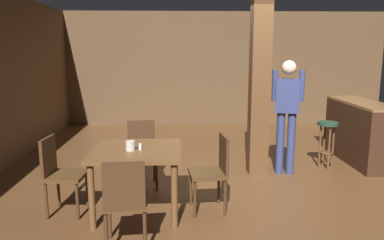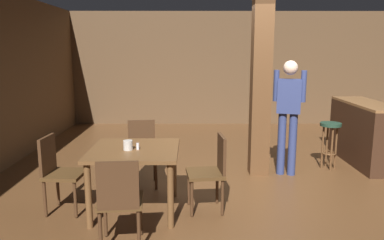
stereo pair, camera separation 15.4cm
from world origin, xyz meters
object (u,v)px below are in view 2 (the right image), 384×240
at_px(chair_west, 58,170).
at_px(chair_south, 120,198).
at_px(chair_east, 212,169).
at_px(bar_counter, 360,132).
at_px(bar_stool_near, 330,135).
at_px(salt_shaker, 138,146).
at_px(chair_north, 142,149).
at_px(napkin_cup, 128,145).
at_px(standing_person, 289,109).
at_px(dining_table, 135,158).

bearing_deg(chair_west, chair_south, -44.68).
distance_m(chair_south, chair_east, 1.27).
relative_size(chair_west, bar_counter, 0.53).
relative_size(chair_south, chair_west, 1.00).
xyz_separation_m(chair_west, bar_stool_near, (3.74, 1.59, 0.04)).
distance_m(chair_south, bar_counter, 4.45).
relative_size(chair_south, salt_shaker, 11.76).
distance_m(chair_east, salt_shaker, 0.90).
distance_m(chair_north, napkin_cup, 0.98).
bearing_deg(standing_person, dining_table, -148.22).
bearing_deg(chair_east, chair_west, -179.18).
height_order(chair_south, chair_east, same).
height_order(chair_south, bar_counter, bar_counter).
relative_size(chair_west, standing_person, 0.52).
height_order(bar_counter, bar_stool_near, bar_counter).
distance_m(chair_south, standing_person, 3.07).
height_order(chair_north, chair_west, same).
relative_size(chair_east, napkin_cup, 8.14).
bearing_deg(salt_shaker, chair_east, 4.34).
distance_m(chair_west, bar_counter, 4.76).
bearing_deg(chair_south, dining_table, 88.72).
relative_size(chair_east, chair_west, 1.00).
relative_size(chair_west, napkin_cup, 8.14).
relative_size(napkin_cup, salt_shaker, 1.44).
bearing_deg(chair_west, standing_person, 23.57).
xyz_separation_m(dining_table, napkin_cup, (-0.06, -0.06, 0.17)).
xyz_separation_m(chair_south, standing_person, (2.12, 2.16, 0.50)).
bearing_deg(dining_table, chair_north, 91.84).
distance_m(dining_table, chair_north, 0.89).
bearing_deg(bar_stool_near, salt_shaker, -149.85).
bearing_deg(chair_west, chair_east, 0.82).
height_order(chair_west, bar_counter, bar_counter).
bearing_deg(chair_east, standing_person, 46.60).
height_order(dining_table, chair_west, chair_west).
relative_size(dining_table, chair_south, 1.13).
distance_m(napkin_cup, bar_counter, 4.05).
relative_size(chair_north, napkin_cup, 8.14).
bearing_deg(chair_north, chair_south, -89.70).
relative_size(chair_south, chair_north, 1.00).
xyz_separation_m(chair_south, chair_east, (0.91, 0.88, 0.00)).
xyz_separation_m(salt_shaker, bar_counter, (3.42, 1.95, -0.27)).
relative_size(dining_table, salt_shaker, 13.27).
bearing_deg(bar_counter, dining_table, -151.18).
xyz_separation_m(chair_north, chair_west, (-0.86, -0.88, 0.00)).
bearing_deg(chair_east, chair_north, 137.00).
height_order(dining_table, napkin_cup, napkin_cup).
bearing_deg(napkin_cup, dining_table, 41.40).
xyz_separation_m(chair_south, salt_shaker, (0.06, 0.82, 0.29)).
xyz_separation_m(napkin_cup, bar_counter, (3.53, 1.96, -0.29)).
bearing_deg(salt_shaker, bar_stool_near, 30.15).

